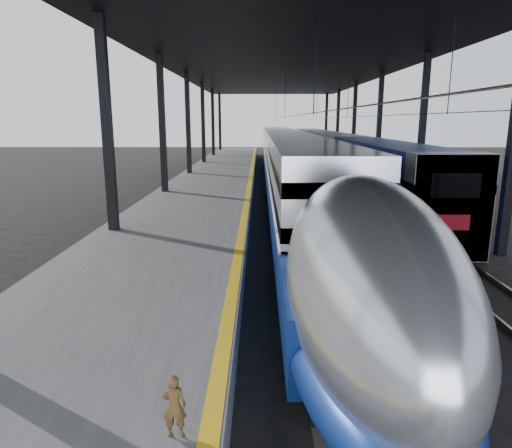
{
  "coord_description": "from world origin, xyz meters",
  "views": [
    {
      "loc": [
        -0.02,
        -12.58,
        5.23
      ],
      "look_at": [
        -0.13,
        1.6,
        2.0
      ],
      "focal_mm": 32.0,
      "sensor_mm": 36.0,
      "label": 1
    }
  ],
  "objects": [
    {
      "name": "rails",
      "position": [
        4.5,
        20.0,
        0.08
      ],
      "size": [
        6.52,
        80.0,
        0.16
      ],
      "color": "slate",
      "rests_on": "ground"
    },
    {
      "name": "canopy",
      "position": [
        1.9,
        20.0,
        9.12
      ],
      "size": [
        18.0,
        75.0,
        9.47
      ],
      "color": "black",
      "rests_on": "ground"
    },
    {
      "name": "yellow_strip",
      "position": [
        -0.7,
        20.0,
        1.0
      ],
      "size": [
        0.3,
        80.0,
        0.01
      ],
      "primitive_type": "cube",
      "color": "gold",
      "rests_on": "platform"
    },
    {
      "name": "platform",
      "position": [
        -3.5,
        20.0,
        0.5
      ],
      "size": [
        6.0,
        80.0,
        1.0
      ],
      "primitive_type": "cube",
      "color": "#4C4C4F",
      "rests_on": "ground"
    },
    {
      "name": "second_train",
      "position": [
        7.0,
        30.95,
        2.06
      ],
      "size": [
        2.96,
        56.05,
        4.07
      ],
      "color": "navy",
      "rests_on": "ground"
    },
    {
      "name": "child",
      "position": [
        -1.17,
        -7.13,
        1.46
      ],
      "size": [
        0.34,
        0.23,
        0.92
      ],
      "primitive_type": "imported",
      "rotation": [
        0.0,
        0.0,
        3.18
      ],
      "color": "#50381A",
      "rests_on": "platform"
    },
    {
      "name": "tgv_train",
      "position": [
        2.0,
        23.2,
        2.04
      ],
      "size": [
        3.05,
        65.2,
        4.36
      ],
      "color": "silver",
      "rests_on": "ground"
    },
    {
      "name": "ground",
      "position": [
        0.0,
        0.0,
        0.0
      ],
      "size": [
        160.0,
        160.0,
        0.0
      ],
      "primitive_type": "plane",
      "color": "black",
      "rests_on": "ground"
    }
  ]
}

